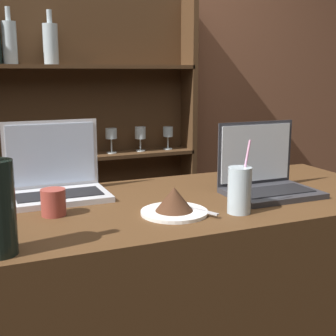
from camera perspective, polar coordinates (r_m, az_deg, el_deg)
name	(u,v)px	position (r m, az deg, el deg)	size (l,w,h in m)	color
back_wall	(71,99)	(2.63, -11.74, 8.19)	(7.00, 0.06, 2.70)	brown
back_shelf	(78,164)	(2.60, -10.94, 0.47)	(1.30, 0.18, 1.90)	#472D19
laptop_near	(56,180)	(1.57, -13.51, -1.38)	(0.31, 0.21, 0.24)	silver
laptop_far	(266,177)	(1.60, 11.83, -1.14)	(0.29, 0.22, 0.24)	#333338
cake_plate	(175,203)	(1.35, 0.89, -4.30)	(0.19, 0.19, 0.08)	white
water_glass	(239,190)	(1.36, 8.70, -2.67)	(0.07, 0.07, 0.21)	silver
coffee_cup	(53,202)	(1.37, -13.80, -4.09)	(0.07, 0.07, 0.08)	#993D33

